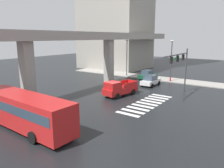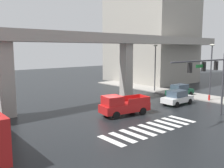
% 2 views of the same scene
% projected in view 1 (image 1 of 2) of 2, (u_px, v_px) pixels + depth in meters
% --- Properties ---
extents(ground_plane, '(120.00, 120.00, 0.00)m').
position_uv_depth(ground_plane, '(111.00, 97.00, 28.96)').
color(ground_plane, black).
extents(crosswalk_stripes, '(9.35, 2.80, 0.01)m').
position_uv_depth(crosswalk_stripes, '(147.00, 104.00, 25.93)').
color(crosswalk_stripes, silver).
rests_on(crosswalk_stripes, ground).
extents(elevated_overpass, '(58.87, 2.48, 8.55)m').
position_uv_depth(elevated_overpass, '(75.00, 40.00, 30.91)').
color(elevated_overpass, '#9E9991').
rests_on(elevated_overpass, ground).
extents(sidewalk_east, '(4.00, 36.00, 0.15)m').
position_uv_depth(sidewalk_east, '(149.00, 77.00, 42.45)').
color(sidewalk_east, '#9E9991').
rests_on(sidewalk_east, ground).
extents(pickup_truck, '(5.35, 2.75, 2.08)m').
position_uv_depth(pickup_truck, '(119.00, 89.00, 29.18)').
color(pickup_truck, red).
rests_on(pickup_truck, ground).
extents(city_bus, '(2.98, 10.86, 2.99)m').
position_uv_depth(city_bus, '(24.00, 109.00, 18.63)').
color(city_bus, red).
rests_on(city_bus, ground).
extents(sedan_dark_green, '(4.35, 2.05, 1.72)m').
position_uv_depth(sedan_dark_green, '(148.00, 75.00, 40.76)').
color(sedan_dark_green, '#14472D').
rests_on(sedan_dark_green, ground).
extents(sedan_white, '(4.30, 1.97, 1.72)m').
position_uv_depth(sedan_white, '(151.00, 80.00, 35.54)').
color(sedan_white, silver).
rests_on(sedan_white, ground).
extents(traffic_signal_mast, '(8.69, 0.32, 6.20)m').
position_uv_depth(traffic_signal_mast, '(180.00, 62.00, 28.81)').
color(traffic_signal_mast, '#38383D').
rests_on(traffic_signal_mast, ground).
extents(street_lamp_near_corner, '(0.44, 0.70, 7.24)m').
position_uv_depth(street_lamp_near_corner, '(171.00, 56.00, 37.88)').
color(street_lamp_near_corner, '#38383D').
rests_on(street_lamp_near_corner, ground).
extents(street_lamp_mid_block, '(0.44, 0.70, 7.24)m').
position_uv_depth(street_lamp_mid_block, '(127.00, 54.00, 43.05)').
color(street_lamp_mid_block, '#38383D').
rests_on(street_lamp_mid_block, ground).
extents(fire_hydrant, '(0.24, 0.24, 0.85)m').
position_uv_depth(fire_hydrant, '(170.00, 80.00, 38.33)').
color(fire_hydrant, red).
rests_on(fire_hydrant, ground).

